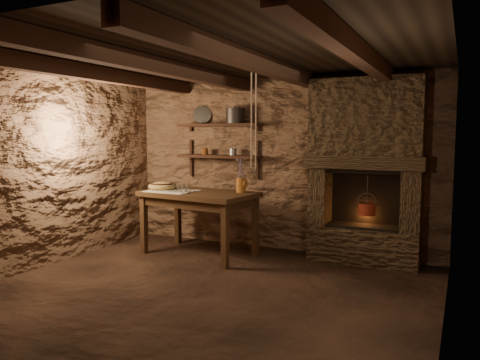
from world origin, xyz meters
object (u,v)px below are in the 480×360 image
at_px(work_table, 199,221).
at_px(wooden_bowl, 162,186).
at_px(stoneware_jug, 241,178).
at_px(iron_stockpot, 235,117).
at_px(red_pot, 367,208).

bearing_deg(work_table, wooden_bowl, -170.89).
relative_size(work_table, wooden_bowl, 4.21).
relative_size(stoneware_jug, wooden_bowl, 1.19).
distance_m(work_table, iron_stockpot, 1.56).
bearing_deg(iron_stockpot, work_table, -110.52).
bearing_deg(stoneware_jug, red_pot, 7.70).
relative_size(wooden_bowl, red_pot, 0.70).
height_order(stoneware_jug, iron_stockpot, iron_stockpot).
height_order(iron_stockpot, red_pot, iron_stockpot).
distance_m(wooden_bowl, iron_stockpot, 1.42).
relative_size(work_table, red_pot, 2.95).
distance_m(work_table, stoneware_jug, 0.82).
relative_size(stoneware_jug, iron_stockpot, 1.74).
distance_m(stoneware_jug, red_pot, 1.64).
distance_m(wooden_bowl, red_pot, 2.75).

